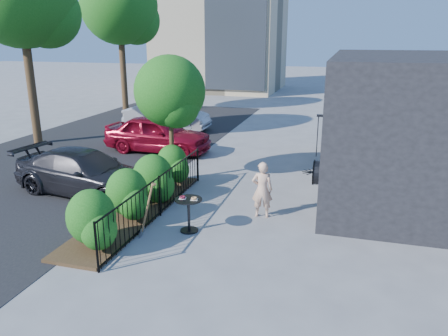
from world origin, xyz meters
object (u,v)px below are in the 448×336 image
(cafe_table, at_px, (189,209))
(woman, at_px, (262,190))
(street_tree_near, at_px, (21,0))
(car_silver, at_px, (167,116))
(car_darkgrey, at_px, (85,172))
(shovel, at_px, (146,213))
(car_red, at_px, (158,134))
(patio_tree, at_px, (171,96))
(street_tree_far, at_px, (120,10))

(cafe_table, bearing_deg, woman, 42.26)
(street_tree_near, distance_m, car_silver, 7.96)
(car_darkgrey, bearing_deg, street_tree_near, 56.25)
(cafe_table, distance_m, shovel, 1.02)
(cafe_table, distance_m, car_silver, 12.05)
(cafe_table, relative_size, shovel, 0.63)
(cafe_table, bearing_deg, car_red, 119.58)
(patio_tree, distance_m, car_red, 4.41)
(shovel, height_order, car_darkgrey, shovel)
(patio_tree, relative_size, cafe_table, 4.46)
(car_red, distance_m, car_silver, 4.32)
(cafe_table, height_order, car_darkgrey, car_darkgrey)
(street_tree_far, relative_size, woman, 5.59)
(street_tree_far, relative_size, car_darkgrey, 1.86)
(car_red, bearing_deg, car_darkgrey, -178.23)
(street_tree_near, bearing_deg, car_silver, 44.62)
(patio_tree, xyz_separation_m, street_tree_near, (-7.70, 3.20, 3.15))
(shovel, bearing_deg, street_tree_near, 140.13)
(woman, relative_size, car_red, 0.34)
(street_tree_far, distance_m, cafe_table, 18.24)
(street_tree_near, height_order, car_darkgrey, street_tree_near)
(cafe_table, xyz_separation_m, woman, (1.51, 1.37, 0.17))
(shovel, xyz_separation_m, car_darkgrey, (-3.10, 2.29, 0.03))
(street_tree_near, height_order, cafe_table, street_tree_near)
(patio_tree, bearing_deg, car_darkgrey, -140.19)
(street_tree_far, relative_size, car_red, 1.92)
(car_darkgrey, bearing_deg, street_tree_far, 31.19)
(street_tree_far, bearing_deg, car_silver, -41.36)
(street_tree_near, distance_m, car_red, 7.67)
(street_tree_far, relative_size, car_silver, 1.94)
(cafe_table, bearing_deg, street_tree_far, 122.97)
(car_silver, xyz_separation_m, car_darkgrey, (1.30, -9.19, -0.06))
(woman, bearing_deg, car_red, -53.30)
(shovel, bearing_deg, woman, 40.55)
(car_darkgrey, bearing_deg, cafe_table, -105.26)
(car_silver, relative_size, car_darkgrey, 0.96)
(street_tree_near, xyz_separation_m, car_silver, (4.28, 4.23, -5.21))
(street_tree_near, distance_m, street_tree_far, 8.00)
(patio_tree, xyz_separation_m, cafe_table, (1.79, -3.43, -2.19))
(street_tree_far, xyz_separation_m, car_red, (5.65, -7.87, -5.18))
(woman, relative_size, car_darkgrey, 0.33)
(woman, relative_size, car_silver, 0.35)
(patio_tree, distance_m, shovel, 4.69)
(patio_tree, xyz_separation_m, car_red, (-2.05, 3.33, -2.03))
(car_silver, bearing_deg, cafe_table, -153.78)
(car_silver, bearing_deg, car_darkgrey, -171.34)
(street_tree_near, relative_size, car_silver, 1.94)
(shovel, bearing_deg, car_darkgrey, 143.57)
(car_red, relative_size, car_darkgrey, 0.97)
(cafe_table, relative_size, car_darkgrey, 0.20)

